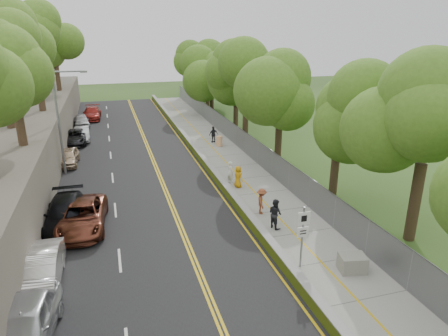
# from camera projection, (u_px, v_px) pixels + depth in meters

# --- Properties ---
(ground) EXTENTS (140.00, 140.00, 0.00)m
(ground) POSITION_uv_depth(u_px,v_px,m) (257.00, 240.00, 21.50)
(ground) COLOR #33511E
(ground) RESTS_ON ground
(road) EXTENTS (11.20, 66.00, 0.04)m
(road) POSITION_uv_depth(u_px,v_px,m) (134.00, 164.00, 33.64)
(road) COLOR black
(road) RESTS_ON ground
(sidewalk) EXTENTS (4.20, 66.00, 0.05)m
(sidewalk) POSITION_uv_depth(u_px,v_px,m) (224.00, 156.00, 35.76)
(sidewalk) COLOR gray
(sidewalk) RESTS_ON ground
(jersey_barrier) EXTENTS (0.42, 66.00, 0.60)m
(jersey_barrier) POSITION_uv_depth(u_px,v_px,m) (199.00, 155.00, 35.05)
(jersey_barrier) COLOR #9ED111
(jersey_barrier) RESTS_ON ground
(rock_embankment) EXTENTS (5.00, 66.00, 4.00)m
(rock_embankment) POSITION_uv_depth(u_px,v_px,m) (25.00, 149.00, 30.82)
(rock_embankment) COLOR #595147
(rock_embankment) RESTS_ON ground
(chainlink_fence) EXTENTS (0.04, 66.00, 2.00)m
(chainlink_fence) POSITION_uv_depth(u_px,v_px,m) (246.00, 143.00, 36.00)
(chainlink_fence) COLOR slate
(chainlink_fence) RESTS_ON ground
(trees_embankment) EXTENTS (6.40, 66.00, 13.00)m
(trees_embankment) POSITION_uv_depth(u_px,v_px,m) (13.00, 33.00, 28.16)
(trees_embankment) COLOR #5B8A29
(trees_embankment) RESTS_ON rock_embankment
(trees_fenceside) EXTENTS (7.00, 66.00, 14.00)m
(trees_fenceside) POSITION_uv_depth(u_px,v_px,m) (273.00, 75.00, 34.65)
(trees_fenceside) COLOR #538325
(trees_fenceside) RESTS_ON ground
(streetlight) EXTENTS (2.52, 0.22, 8.00)m
(streetlight) POSITION_uv_depth(u_px,v_px,m) (61.00, 116.00, 29.86)
(streetlight) COLOR gray
(streetlight) RESTS_ON ground
(signpost) EXTENTS (0.62, 0.09, 3.10)m
(signpost) POSITION_uv_depth(u_px,v_px,m) (303.00, 231.00, 18.40)
(signpost) COLOR gray
(signpost) RESTS_ON sidewalk
(construction_barrel) EXTENTS (0.59, 0.59, 0.98)m
(construction_barrel) POSITION_uv_depth(u_px,v_px,m) (219.00, 141.00, 38.49)
(construction_barrel) COLOR orange
(construction_barrel) RESTS_ON sidewalk
(concrete_block) EXTENTS (1.35, 1.12, 0.80)m
(concrete_block) POSITION_uv_depth(u_px,v_px,m) (352.00, 263.00, 18.58)
(concrete_block) COLOR gray
(concrete_block) RESTS_ON sidewalk
(car_0) EXTENTS (2.40, 4.93, 1.62)m
(car_0) POSITION_uv_depth(u_px,v_px,m) (25.00, 325.00, 14.12)
(car_0) COLOR silver
(car_0) RESTS_ON road
(car_1) EXTENTS (1.77, 4.86, 1.59)m
(car_1) POSITION_uv_depth(u_px,v_px,m) (39.00, 272.00, 17.21)
(car_1) COLOR white
(car_1) RESTS_ON road
(car_2) EXTENTS (2.89, 5.57, 1.50)m
(car_2) POSITION_uv_depth(u_px,v_px,m) (83.00, 216.00, 22.48)
(car_2) COLOR brown
(car_2) RESTS_ON road
(car_3) EXTENTS (2.22, 5.31, 1.53)m
(car_3) POSITION_uv_depth(u_px,v_px,m) (65.00, 214.00, 22.74)
(car_3) COLOR black
(car_3) RESTS_ON road
(car_4) EXTENTS (1.74, 3.94, 1.32)m
(car_4) POSITION_uv_depth(u_px,v_px,m) (68.00, 157.00, 33.15)
(car_4) COLOR tan
(car_4) RESTS_ON road
(car_5) EXTENTS (1.60, 4.08, 1.32)m
(car_5) POSITION_uv_depth(u_px,v_px,m) (82.00, 134.00, 40.49)
(car_5) COLOR #B6B6BC
(car_5) RESTS_ON road
(car_6) EXTENTS (2.61, 5.04, 1.36)m
(car_6) POSITION_uv_depth(u_px,v_px,m) (75.00, 137.00, 39.30)
(car_6) COLOR black
(car_6) RESTS_ON road
(car_7) EXTENTS (2.32, 5.23, 1.49)m
(car_7) POSITION_uv_depth(u_px,v_px,m) (92.00, 113.00, 49.99)
(car_7) COLOR maroon
(car_7) RESTS_ON road
(car_8) EXTENTS (2.00, 4.14, 1.36)m
(car_8) POSITION_uv_depth(u_px,v_px,m) (81.00, 121.00, 46.30)
(car_8) COLOR #BBBBBF
(car_8) RESTS_ON road
(painter_0) EXTENTS (0.73, 0.89, 1.58)m
(painter_0) POSITION_uv_depth(u_px,v_px,m) (238.00, 177.00, 28.36)
(painter_0) COLOR orange
(painter_0) RESTS_ON sidewalk
(painter_1) EXTENTS (0.55, 0.70, 1.69)m
(painter_1) POSITION_uv_depth(u_px,v_px,m) (230.00, 172.00, 29.04)
(painter_1) COLOR white
(painter_1) RESTS_ON sidewalk
(painter_2) EXTENTS (0.89, 1.01, 1.74)m
(painter_2) POSITION_uv_depth(u_px,v_px,m) (275.00, 214.00, 22.49)
(painter_2) COLOR black
(painter_2) RESTS_ON sidewalk
(painter_3) EXTENTS (0.87, 1.17, 1.61)m
(painter_3) POSITION_uv_depth(u_px,v_px,m) (262.00, 201.00, 24.26)
(painter_3) COLOR brown
(painter_3) RESTS_ON sidewalk
(person_far) EXTENTS (1.02, 0.63, 1.63)m
(person_far) POSITION_uv_depth(u_px,v_px,m) (213.00, 134.00, 39.64)
(person_far) COLOR black
(person_far) RESTS_ON sidewalk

